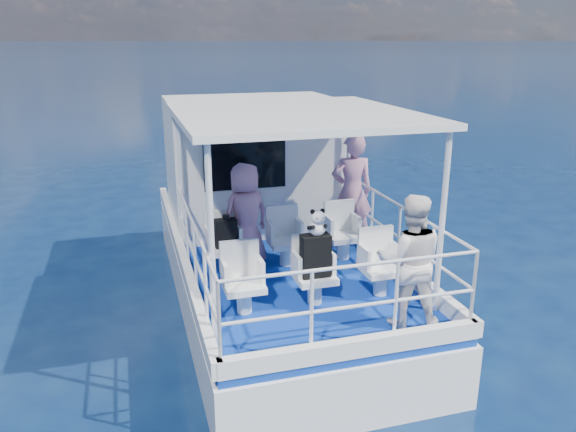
% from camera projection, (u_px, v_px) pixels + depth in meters
% --- Properties ---
extents(ground, '(2000.00, 2000.00, 0.00)m').
position_uv_depth(ground, '(290.00, 325.00, 8.33)').
color(ground, '#081A3E').
rests_on(ground, ground).
extents(hull, '(3.00, 7.00, 1.60)m').
position_uv_depth(hull, '(273.00, 297.00, 9.25)').
color(hull, white).
rests_on(hull, ground).
extents(deck, '(2.90, 6.90, 0.10)m').
position_uv_depth(deck, '(272.00, 249.00, 8.99)').
color(deck, navy).
rests_on(deck, hull).
extents(cabin, '(2.85, 2.00, 2.20)m').
position_uv_depth(cabin, '(253.00, 162.00, 9.84)').
color(cabin, white).
rests_on(cabin, deck).
extents(canopy, '(3.00, 3.20, 0.08)m').
position_uv_depth(canopy, '(294.00, 114.00, 7.20)').
color(canopy, white).
rests_on(canopy, cabin).
extents(canopy_posts, '(2.77, 2.97, 2.20)m').
position_uv_depth(canopy_posts, '(295.00, 201.00, 7.50)').
color(canopy_posts, white).
rests_on(canopy_posts, deck).
extents(railings, '(2.84, 3.59, 1.00)m').
position_uv_depth(railings, '(302.00, 251.00, 7.39)').
color(railings, white).
rests_on(railings, deck).
extents(seat_port_fwd, '(0.48, 0.46, 0.38)m').
position_uv_depth(seat_port_fwd, '(225.00, 259.00, 7.95)').
color(seat_port_fwd, white).
rests_on(seat_port_fwd, deck).
extents(seat_center_fwd, '(0.48, 0.46, 0.38)m').
position_uv_depth(seat_center_fwd, '(286.00, 252.00, 8.19)').
color(seat_center_fwd, white).
rests_on(seat_center_fwd, deck).
extents(seat_stbd_fwd, '(0.48, 0.46, 0.38)m').
position_uv_depth(seat_stbd_fwd, '(343.00, 246.00, 8.43)').
color(seat_stbd_fwd, white).
rests_on(seat_stbd_fwd, deck).
extents(seat_port_aft, '(0.48, 0.46, 0.38)m').
position_uv_depth(seat_port_aft, '(244.00, 298.00, 6.76)').
color(seat_port_aft, white).
rests_on(seat_port_aft, deck).
extents(seat_center_aft, '(0.48, 0.46, 0.38)m').
position_uv_depth(seat_center_aft, '(315.00, 289.00, 7.00)').
color(seat_center_aft, white).
rests_on(seat_center_aft, deck).
extents(seat_stbd_aft, '(0.48, 0.46, 0.38)m').
position_uv_depth(seat_stbd_aft, '(381.00, 280.00, 7.24)').
color(seat_stbd_aft, white).
rests_on(seat_stbd_aft, deck).
extents(passenger_port_fwd, '(0.67, 0.57, 1.52)m').
position_uv_depth(passenger_port_fwd, '(246.00, 215.00, 8.01)').
color(passenger_port_fwd, '#C68099').
rests_on(passenger_port_fwd, deck).
extents(passenger_stbd_fwd, '(0.70, 0.51, 1.80)m').
position_uv_depth(passenger_stbd_fwd, '(352.00, 192.00, 8.72)').
color(passenger_stbd_fwd, pink).
rests_on(passenger_stbd_fwd, deck).
extents(passenger_stbd_aft, '(0.92, 0.82, 1.56)m').
position_uv_depth(passenger_stbd_aft, '(410.00, 261.00, 6.30)').
color(passenger_stbd_aft, white).
rests_on(passenger_stbd_aft, deck).
extents(backpack_port, '(0.31, 0.17, 0.40)m').
position_uv_depth(backpack_port, '(226.00, 233.00, 7.82)').
color(backpack_port, black).
rests_on(backpack_port, seat_port_fwd).
extents(backpack_center, '(0.35, 0.20, 0.53)m').
position_uv_depth(backpack_center, '(315.00, 256.00, 6.83)').
color(backpack_center, black).
rests_on(backpack_center, seat_center_aft).
extents(compact_camera, '(0.10, 0.06, 0.06)m').
position_uv_depth(compact_camera, '(226.00, 217.00, 7.77)').
color(compact_camera, black).
rests_on(compact_camera, backpack_port).
extents(panda, '(0.21, 0.18, 0.33)m').
position_uv_depth(panda, '(317.00, 222.00, 6.69)').
color(panda, silver).
rests_on(panda, backpack_center).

